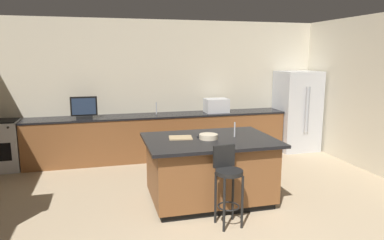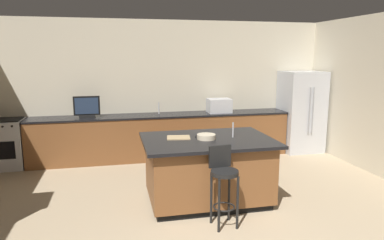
{
  "view_description": "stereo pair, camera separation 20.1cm",
  "coord_description": "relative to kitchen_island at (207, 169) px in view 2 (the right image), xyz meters",
  "views": [
    {
      "loc": [
        -1.23,
        -2.4,
        2.1
      ],
      "look_at": [
        0.21,
        3.12,
        1.05
      ],
      "focal_mm": 32.9,
      "sensor_mm": 36.0,
      "label": 1
    },
    {
      "loc": [
        -1.04,
        -2.45,
        2.1
      ],
      "look_at": [
        0.21,
        3.12,
        1.05
      ],
      "focal_mm": 32.9,
      "sensor_mm": 36.0,
      "label": 2
    }
  ],
  "objects": [
    {
      "name": "wall_back",
      "position": [
        -0.25,
        2.7,
        0.93
      ],
      "size": [
        7.45,
        0.12,
        2.82
      ],
      "primitive_type": "cube",
      "color": "beige",
      "rests_on": "ground_plane"
    },
    {
      "name": "counter_back",
      "position": [
        -0.32,
        2.32,
        -0.02
      ],
      "size": [
        5.26,
        0.62,
        0.91
      ],
      "color": "brown",
      "rests_on": "ground_plane"
    },
    {
      "name": "kitchen_island",
      "position": [
        0.0,
        0.0,
        0.0
      ],
      "size": [
        1.84,
        1.3,
        0.93
      ],
      "color": "black",
      "rests_on": "ground_plane"
    },
    {
      "name": "refrigerator",
      "position": [
        2.74,
        2.25,
        0.4
      ],
      "size": [
        0.85,
        0.79,
        1.76
      ],
      "color": "#B7BABF",
      "rests_on": "ground_plane"
    },
    {
      "name": "range_oven",
      "position": [
        -3.31,
        2.32,
        -0.01
      ],
      "size": [
        0.7,
        0.63,
        0.93
      ],
      "color": "#B7BABF",
      "rests_on": "ground_plane"
    },
    {
      "name": "microwave",
      "position": [
        0.88,
        2.32,
        0.58
      ],
      "size": [
        0.48,
        0.36,
        0.29
      ],
      "primitive_type": "cube",
      "color": "#B7BABF",
      "rests_on": "counter_back"
    },
    {
      "name": "tv_monitor",
      "position": [
        -1.79,
        2.27,
        0.63
      ],
      "size": [
        0.49,
        0.16,
        0.42
      ],
      "color": "black",
      "rests_on": "counter_back"
    },
    {
      "name": "sink_faucet_back",
      "position": [
        -0.38,
        2.42,
        0.56
      ],
      "size": [
        0.02,
        0.02,
        0.24
      ],
      "primitive_type": "cylinder",
      "color": "#B2B2B7",
      "rests_on": "counter_back"
    },
    {
      "name": "sink_faucet_island",
      "position": [
        0.38,
        0.0,
        0.57
      ],
      "size": [
        0.02,
        0.02,
        0.22
      ],
      "primitive_type": "cylinder",
      "color": "#B2B2B7",
      "rests_on": "kitchen_island"
    },
    {
      "name": "bar_stool_center",
      "position": [
        -0.0,
        -0.76,
        0.13
      ],
      "size": [
        0.34,
        0.35,
        1.0
      ],
      "rotation": [
        0.0,
        0.0,
        0.11
      ],
      "color": "black",
      "rests_on": "ground_plane"
    },
    {
      "name": "fruit_bowl",
      "position": [
        -0.03,
        -0.02,
        0.49
      ],
      "size": [
        0.26,
        0.26,
        0.07
      ],
      "primitive_type": "cylinder",
      "color": "beige",
      "rests_on": "kitchen_island"
    },
    {
      "name": "cell_phone",
      "position": [
        -0.07,
        0.07,
        0.46
      ],
      "size": [
        0.1,
        0.16,
        0.01
      ],
      "primitive_type": "cube",
      "rotation": [
        0.0,
        0.0,
        -0.18
      ],
      "color": "black",
      "rests_on": "kitchen_island"
    },
    {
      "name": "tv_remote",
      "position": [
        -0.11,
        0.16,
        0.47
      ],
      "size": [
        0.11,
        0.17,
        0.02
      ],
      "primitive_type": "cube",
      "rotation": [
        0.0,
        0.0,
        -0.45
      ],
      "color": "black",
      "rests_on": "kitchen_island"
    },
    {
      "name": "cutting_board",
      "position": [
        -0.4,
        0.12,
        0.47
      ],
      "size": [
        0.36,
        0.29,
        0.02
      ],
      "primitive_type": "cube",
      "rotation": [
        0.0,
        0.0,
        -0.15
      ],
      "color": "tan",
      "rests_on": "kitchen_island"
    }
  ]
}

